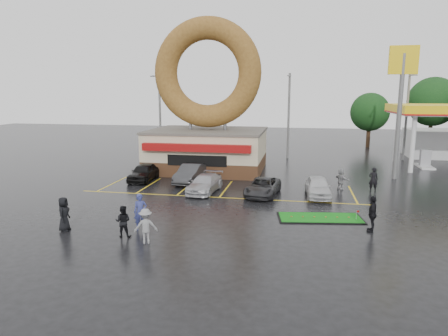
% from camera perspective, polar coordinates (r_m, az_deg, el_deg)
% --- Properties ---
extents(ground, '(120.00, 120.00, 0.00)m').
position_cam_1_polar(ground, '(23.86, -2.30, -6.30)').
color(ground, black).
rests_on(ground, ground).
extents(donut_shop, '(10.20, 8.70, 13.50)m').
position_cam_1_polar(donut_shop, '(36.22, -2.37, 6.72)').
color(donut_shop, '#472B19').
rests_on(donut_shop, ground).
extents(shell_sign, '(2.20, 0.36, 10.60)m').
position_cam_1_polar(shell_sign, '(35.12, 24.01, 10.45)').
color(shell_sign, slate).
rests_on(shell_sign, ground).
extents(streetlight_left, '(0.40, 2.21, 9.00)m').
position_cam_1_polar(streetlight_left, '(44.85, -9.17, 7.76)').
color(streetlight_left, slate).
rests_on(streetlight_left, ground).
extents(streetlight_mid, '(0.40, 2.21, 9.00)m').
position_cam_1_polar(streetlight_mid, '(43.22, 9.22, 7.66)').
color(streetlight_mid, slate).
rests_on(streetlight_mid, ground).
extents(streetlight_right, '(0.40, 2.21, 9.00)m').
position_cam_1_polar(streetlight_right, '(45.51, 24.65, 6.98)').
color(streetlight_right, slate).
rests_on(streetlight_right, ground).
extents(tree_far_c, '(6.30, 6.30, 9.00)m').
position_cam_1_polar(tree_far_c, '(58.70, 27.68, 8.38)').
color(tree_far_c, '#332114').
rests_on(tree_far_c, ground).
extents(tree_far_d, '(4.90, 4.90, 7.00)m').
position_cam_1_polar(tree_far_d, '(55.00, 20.11, 7.51)').
color(tree_far_d, '#332114').
rests_on(tree_far_d, ground).
extents(car_black, '(1.76, 4.14, 1.40)m').
position_cam_1_polar(car_black, '(32.67, -11.39, -0.59)').
color(car_black, black).
rests_on(car_black, ground).
extents(car_dgrey, '(1.86, 4.53, 1.46)m').
position_cam_1_polar(car_dgrey, '(31.44, -4.75, -0.79)').
color(car_dgrey, '#2F2F32').
rests_on(car_dgrey, ground).
extents(car_silver, '(2.16, 4.43, 1.24)m').
position_cam_1_polar(car_silver, '(28.44, -2.75, -2.22)').
color(car_silver, '#ABABB0').
rests_on(car_silver, ground).
extents(car_grey, '(2.48, 4.51, 1.19)m').
position_cam_1_polar(car_grey, '(27.66, 5.56, -2.68)').
color(car_grey, '#2C2C2E').
rests_on(car_grey, ground).
extents(car_white, '(1.83, 4.06, 1.35)m').
position_cam_1_polar(car_white, '(27.91, 13.27, -2.63)').
color(car_white, silver).
rests_on(car_white, ground).
extents(person_blue, '(0.82, 0.72, 1.88)m').
position_cam_1_polar(person_blue, '(21.13, -11.85, -6.13)').
color(person_blue, navy).
rests_on(person_blue, ground).
extents(person_blackjkt, '(0.84, 0.70, 1.58)m').
position_cam_1_polar(person_blackjkt, '(20.26, -14.23, -7.40)').
color(person_blackjkt, black).
rests_on(person_blackjkt, ground).
extents(person_hoodie, '(1.25, 1.01, 1.69)m').
position_cam_1_polar(person_hoodie, '(19.16, -11.12, -8.16)').
color(person_hoodie, gray).
rests_on(person_hoodie, ground).
extents(person_bystander, '(0.70, 0.95, 1.78)m').
position_cam_1_polar(person_bystander, '(22.03, -21.91, -6.13)').
color(person_bystander, black).
rests_on(person_bystander, ground).
extents(person_cameraman, '(0.63, 1.15, 1.86)m').
position_cam_1_polar(person_cameraman, '(21.70, 20.43, -6.17)').
color(person_cameraman, black).
rests_on(person_cameraman, ground).
extents(person_walker_near, '(1.19, 1.48, 1.58)m').
position_cam_1_polar(person_walker_near, '(30.23, 16.36, -1.55)').
color(person_walker_near, gray).
rests_on(person_walker_near, ground).
extents(person_walker_far, '(0.65, 0.43, 1.77)m').
position_cam_1_polar(person_walker_far, '(30.36, 20.56, -1.56)').
color(person_walker_far, black).
rests_on(person_walker_far, ground).
extents(dumpster, '(1.97, 1.48, 1.30)m').
position_cam_1_polar(dumpster, '(36.35, -9.87, 0.52)').
color(dumpster, '#1D461B').
rests_on(dumpster, ground).
extents(putting_green, '(4.94, 2.68, 0.59)m').
position_cam_1_polar(putting_green, '(23.30, 13.55, -6.93)').
color(putting_green, black).
rests_on(putting_green, ground).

